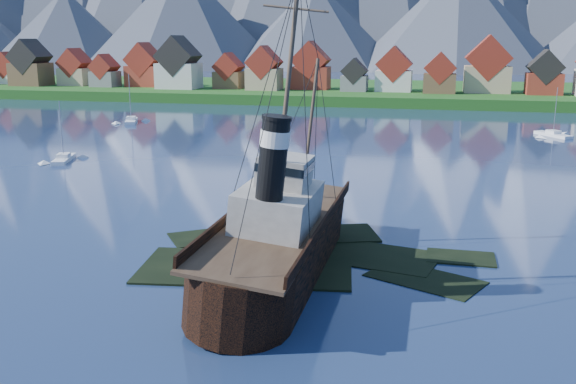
% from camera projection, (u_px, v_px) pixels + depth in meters
% --- Properties ---
extents(ground, '(1400.00, 1400.00, 0.00)m').
position_uv_depth(ground, '(285.00, 264.00, 56.16)').
color(ground, navy).
rests_on(ground, ground).
extents(shoal, '(31.71, 21.24, 1.14)m').
position_uv_depth(shoal, '(310.00, 261.00, 57.88)').
color(shoal, black).
rests_on(shoal, ground).
extents(shore_bank, '(600.00, 80.00, 3.20)m').
position_uv_depth(shore_bank, '(402.00, 96.00, 217.03)').
color(shore_bank, '#174313').
rests_on(shore_bank, ground).
extents(seawall, '(600.00, 2.50, 2.00)m').
position_uv_depth(seawall, '(394.00, 108.00, 181.07)').
color(seawall, '#3F3D38').
rests_on(seawall, ground).
extents(town, '(250.96, 16.69, 17.30)m').
position_uv_depth(town, '(296.00, 71.00, 205.46)').
color(town, maroon).
rests_on(town, ground).
extents(tugboat_wreck, '(7.44, 32.05, 25.40)m').
position_uv_depth(tugboat_wreck, '(280.00, 233.00, 54.32)').
color(tugboat_wreck, black).
rests_on(tugboat_wreck, ground).
extents(sailboat_a, '(4.61, 8.47, 10.07)m').
position_uv_depth(sailboat_a, '(64.00, 160.00, 103.07)').
color(sailboat_a, white).
rests_on(sailboat_a, ground).
extents(sailboat_c, '(5.59, 9.31, 11.77)m').
position_uv_depth(sailboat_c, '(131.00, 121.00, 149.98)').
color(sailboat_c, white).
rests_on(sailboat_c, ground).
extents(sailboat_e, '(6.66, 8.55, 10.19)m').
position_uv_depth(sailboat_e, '(553.00, 135.00, 128.93)').
color(sailboat_e, white).
rests_on(sailboat_e, ground).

